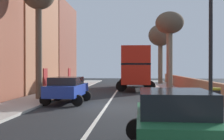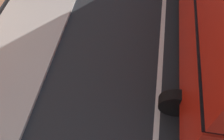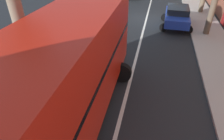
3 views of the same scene
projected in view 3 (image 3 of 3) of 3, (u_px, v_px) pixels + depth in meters
ground_plane at (146, 19)px, 17.92m from camera, size 84.00×84.00×0.00m
road_centre_line at (146, 19)px, 17.92m from camera, size 0.16×54.00×0.01m
sidewalk_left at (203, 23)px, 16.96m from camera, size 2.60×60.00×0.12m
sidewalk_right at (95, 14)px, 18.82m from camera, size 2.60×60.00×0.12m
boundary_wall_right at (80, 7)px, 18.80m from camera, size 0.36×54.00×1.27m
double_decker_bus at (63, 79)px, 6.11m from camera, size 3.61×10.13×4.06m
parked_car_blue_left_1 at (177, 16)px, 15.82m from camera, size 2.58×4.10×1.60m
litter_bin_right at (97, 3)px, 20.15m from camera, size 0.55×0.55×1.10m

